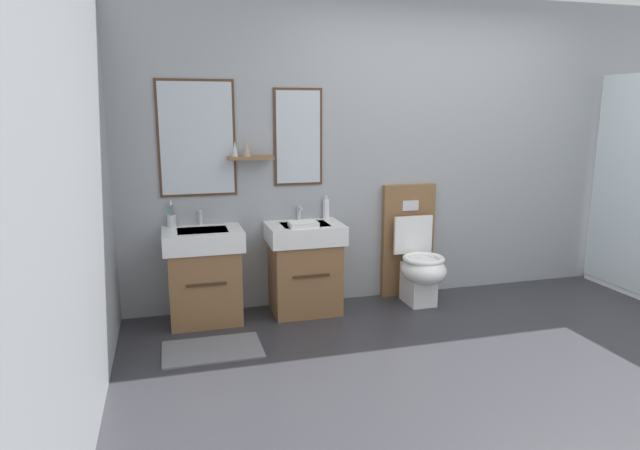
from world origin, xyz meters
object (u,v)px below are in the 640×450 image
Objects in this scene: toilet at (415,259)px; folded_hand_towel at (303,224)px; vanity_sink_right at (304,266)px; vanity_sink_left at (204,273)px; soap_dispenser at (326,209)px; toothbrush_cup at (172,220)px.

toilet is 1.11m from folded_hand_towel.
vanity_sink_right is at bearing 179.75° from toilet.
toilet reaches higher than vanity_sink_right.
toilet is at bearing -0.14° from vanity_sink_left.
toothbrush_cup is at bearing -179.57° from soap_dispenser.
toothbrush_cup is at bearing 175.43° from toilet.
toilet is 5.15× the size of soap_dispenser.
soap_dispenser is at bearing 0.43° from toothbrush_cup.
soap_dispenser is 0.41m from folded_hand_towel.
toothbrush_cup is (-2.02, 0.16, 0.42)m from toilet.
toilet reaches higher than vanity_sink_left.
vanity_sink_right is 3.62× the size of toothbrush_cup.
toothbrush_cup is (-1.03, 0.16, 0.41)m from vanity_sink_right.
folded_hand_towel is (0.99, -0.29, -0.04)m from toothbrush_cup.
folded_hand_towel reaches higher than vanity_sink_left.
vanity_sink_left is at bearing -170.90° from soap_dispenser.
vanity_sink_right is 0.52m from soap_dispenser.
folded_hand_towel is (0.77, -0.14, 0.37)m from vanity_sink_left.
soap_dispenser is at bearing 167.29° from toilet.
vanity_sink_right is at bearing 0.00° from vanity_sink_left.
soap_dispenser is (-0.76, 0.17, 0.45)m from toilet.
folded_hand_towel is (-0.27, -0.30, -0.06)m from soap_dispenser.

